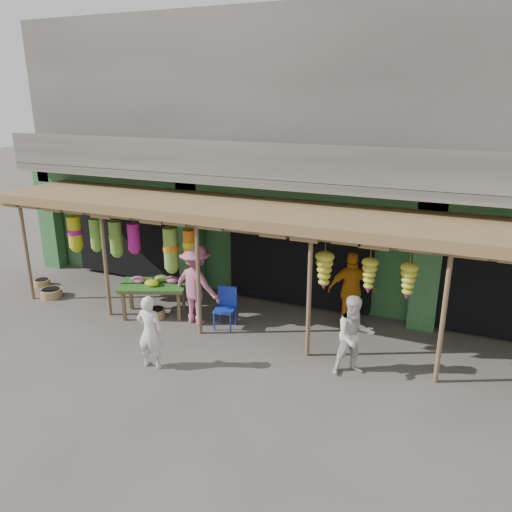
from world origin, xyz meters
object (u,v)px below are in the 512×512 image
at_px(flower_table, 154,285).
at_px(person_right, 354,336).
at_px(person_front, 150,332).
at_px(person_shopper, 196,284).
at_px(blue_chair, 226,305).
at_px(person_vendor, 352,290).

xyz_separation_m(flower_table, person_right, (4.99, -0.77, 0.03)).
distance_m(person_front, person_shopper, 2.13).
distance_m(flower_table, person_right, 5.05).
relative_size(flower_table, person_right, 1.14).
relative_size(flower_table, blue_chair, 1.91).
xyz_separation_m(person_right, person_shopper, (-3.85, 0.79, 0.16)).
bearing_deg(person_shopper, person_vendor, -151.42).
relative_size(flower_table, person_front, 1.20).
distance_m(blue_chair, person_vendor, 2.87).
relative_size(person_right, person_shopper, 0.83).
height_order(blue_chair, person_right, person_right).
height_order(blue_chair, person_shopper, person_shopper).
distance_m(blue_chair, person_shopper, 0.84).
distance_m(blue_chair, person_right, 3.26).
distance_m(flower_table, person_vendor, 4.65).
relative_size(blue_chair, person_front, 0.63).
xyz_separation_m(person_front, person_shopper, (-0.19, 2.11, 0.20)).
distance_m(person_front, person_vendor, 4.56).
bearing_deg(person_front, blue_chair, -107.87).
xyz_separation_m(person_front, person_vendor, (3.16, 3.28, 0.15)).
bearing_deg(person_front, person_vendor, -138.09).
height_order(blue_chair, person_front, person_front).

